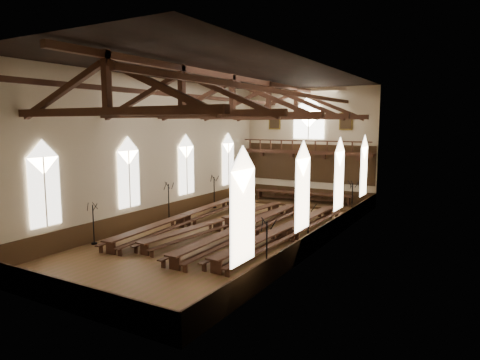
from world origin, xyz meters
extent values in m
plane|color=brown|center=(0.00, 0.00, 0.00)|extent=(26.00, 26.00, 0.00)
plane|color=#B8A78B|center=(0.00, 13.00, 5.00)|extent=(12.00, 0.00, 12.00)
plane|color=#B8A78B|center=(0.00, -13.00, 5.00)|extent=(12.00, 0.00, 12.00)
plane|color=#B8A78B|center=(-6.00, 0.00, 5.00)|extent=(0.00, 26.00, 26.00)
plane|color=#B8A78B|center=(6.00, 0.00, 5.00)|extent=(0.00, 26.00, 26.00)
plane|color=black|center=(0.00, 0.00, 10.00)|extent=(26.00, 26.00, 0.00)
cube|color=#382210|center=(0.00, 12.96, 0.60)|extent=(11.90, 0.08, 1.20)
cube|color=#382210|center=(0.00, -12.96, 0.60)|extent=(11.90, 0.08, 1.20)
cube|color=#382210|center=(-5.96, 0.00, 0.60)|extent=(0.08, 25.90, 1.20)
cube|color=#382210|center=(5.96, 0.00, 0.60)|extent=(0.08, 25.90, 1.20)
cube|color=white|center=(-5.90, -9.00, 3.40)|extent=(0.05, 1.80, 3.60)
cube|color=white|center=(-5.90, -9.00, 5.20)|extent=(0.05, 1.80, 1.80)
cylinder|color=#B8A78B|center=(-5.86, -9.00, 3.40)|extent=(0.08, 0.08, 3.60)
cube|color=white|center=(-5.90, -3.00, 3.40)|extent=(0.05, 1.80, 3.60)
cube|color=white|center=(-5.90, -3.00, 5.20)|extent=(0.05, 1.80, 1.80)
cylinder|color=#B8A78B|center=(-5.86, -3.00, 3.40)|extent=(0.08, 0.08, 3.60)
cube|color=white|center=(-5.90, 3.00, 3.40)|extent=(0.05, 1.80, 3.60)
cube|color=white|center=(-5.90, 3.00, 5.20)|extent=(0.05, 1.80, 1.80)
cylinder|color=#B8A78B|center=(-5.86, 3.00, 3.40)|extent=(0.08, 0.08, 3.60)
cube|color=white|center=(-5.90, 9.00, 3.40)|extent=(0.05, 1.80, 3.60)
cube|color=white|center=(-5.90, 9.00, 5.20)|extent=(0.05, 1.80, 1.80)
cylinder|color=#B8A78B|center=(-5.86, 9.00, 3.40)|extent=(0.08, 0.08, 3.60)
cube|color=white|center=(5.90, -9.00, 3.40)|extent=(0.05, 1.80, 3.60)
cube|color=white|center=(5.90, -9.00, 5.20)|extent=(0.05, 1.80, 1.80)
cylinder|color=#B8A78B|center=(5.86, -9.00, 3.40)|extent=(0.08, 0.08, 3.60)
cube|color=white|center=(5.90, -3.00, 3.40)|extent=(0.05, 1.80, 3.60)
cube|color=white|center=(5.90, -3.00, 5.20)|extent=(0.05, 1.80, 1.80)
cylinder|color=#B8A78B|center=(5.86, -3.00, 3.40)|extent=(0.08, 0.08, 3.60)
cube|color=white|center=(5.90, 3.00, 3.40)|extent=(0.05, 1.80, 3.60)
cube|color=white|center=(5.90, 3.00, 5.20)|extent=(0.05, 1.80, 1.80)
cylinder|color=#B8A78B|center=(5.86, 3.00, 3.40)|extent=(0.08, 0.08, 3.60)
cube|color=white|center=(5.90, 9.00, 3.40)|extent=(0.05, 1.80, 3.60)
cube|color=white|center=(5.90, 9.00, 5.20)|extent=(0.05, 1.80, 1.80)
cylinder|color=#B8A78B|center=(5.86, 9.00, 3.40)|extent=(0.08, 0.08, 3.60)
cube|color=white|center=(0.00, 12.90, 6.80)|extent=(2.80, 0.05, 2.40)
cube|color=white|center=(0.00, 12.90, 8.00)|extent=(2.80, 0.05, 2.80)
cylinder|color=#B8A78B|center=(0.00, 12.86, 6.80)|extent=(0.10, 0.10, 2.40)
cube|color=#371C11|center=(0.00, 12.35, 4.40)|extent=(11.80, 1.20, 0.20)
cube|color=#382210|center=(0.00, 12.94, 3.45)|extent=(11.80, 0.10, 3.30)
cube|color=#371C11|center=(0.00, 11.81, 5.45)|extent=(11.60, 0.12, 0.10)
cube|color=#371C11|center=(0.00, 11.81, 4.55)|extent=(11.60, 0.12, 0.10)
cube|color=#371C11|center=(-4.50, 12.75, 4.15)|extent=(0.35, 0.40, 0.50)
cube|color=#371C11|center=(-1.50, 12.75, 4.15)|extent=(0.35, 0.40, 0.50)
cube|color=#371C11|center=(1.50, 12.75, 4.15)|extent=(0.35, 0.40, 0.50)
cube|color=#371C11|center=(4.50, 12.75, 4.15)|extent=(0.35, 0.40, 0.50)
cube|color=brown|center=(-3.30, 12.91, 7.10)|extent=(1.15, 0.06, 1.45)
cube|color=black|center=(-3.30, 12.87, 7.10)|extent=(0.95, 0.04, 1.25)
cube|color=brown|center=(3.30, 12.91, 7.10)|extent=(1.15, 0.06, 1.45)
cube|color=black|center=(3.30, 12.87, 7.10)|extent=(0.95, 0.04, 1.25)
cube|color=#371C11|center=(0.00, -10.00, 7.40)|extent=(11.70, 0.35, 0.35)
cube|color=#371C11|center=(0.00, -10.00, 8.70)|extent=(0.30, 0.30, 2.40)
cube|color=#371C11|center=(-2.88, -10.00, 8.30)|extent=(5.44, 0.26, 2.40)
cube|color=#371C11|center=(2.88, -10.00, 8.30)|extent=(5.44, 0.26, 2.40)
cube|color=#371C11|center=(0.00, -5.00, 7.40)|extent=(11.70, 0.35, 0.35)
cube|color=#371C11|center=(0.00, -5.00, 8.70)|extent=(0.30, 0.30, 2.40)
cube|color=#371C11|center=(-2.88, -5.00, 8.30)|extent=(5.44, 0.26, 2.40)
cube|color=#371C11|center=(2.88, -5.00, 8.30)|extent=(5.44, 0.26, 2.40)
cube|color=#371C11|center=(0.00, 0.00, 7.40)|extent=(11.70, 0.35, 0.35)
cube|color=#371C11|center=(0.00, 0.00, 8.70)|extent=(0.30, 0.30, 2.40)
cube|color=#371C11|center=(-2.88, 0.00, 8.30)|extent=(5.44, 0.26, 2.40)
cube|color=#371C11|center=(2.88, 0.00, 8.30)|extent=(5.44, 0.26, 2.40)
cube|color=#371C11|center=(0.00, 5.00, 7.40)|extent=(11.70, 0.35, 0.35)
cube|color=#371C11|center=(0.00, 5.00, 8.70)|extent=(0.30, 0.30, 2.40)
cube|color=#371C11|center=(-2.88, 5.00, 8.30)|extent=(5.44, 0.26, 2.40)
cube|color=#371C11|center=(2.88, 5.00, 8.30)|extent=(5.44, 0.26, 2.40)
cube|color=#371C11|center=(0.00, 10.00, 7.40)|extent=(11.70, 0.35, 0.35)
cube|color=#371C11|center=(0.00, 10.00, 8.70)|extent=(0.30, 0.30, 2.40)
cube|color=#371C11|center=(-2.88, 10.00, 8.30)|extent=(5.44, 0.26, 2.40)
cube|color=#371C11|center=(2.88, 10.00, 8.30)|extent=(5.44, 0.26, 2.40)
cube|color=#371C11|center=(-3.36, 0.00, 8.70)|extent=(0.25, 25.70, 0.25)
cube|color=#371C11|center=(3.36, 0.00, 8.70)|extent=(0.25, 25.70, 0.25)
cube|color=#371C11|center=(0.00, 0.00, 9.70)|extent=(0.30, 25.70, 0.30)
cube|color=#371C11|center=(-3.82, -3.86, 0.74)|extent=(1.31, 7.38, 0.08)
cube|color=#371C11|center=(-3.82, -7.17, 0.35)|extent=(0.63, 0.13, 0.70)
cube|color=#371C11|center=(-3.82, -0.56, 0.35)|extent=(0.63, 0.13, 0.70)
cube|color=#371C11|center=(-3.82, -3.86, 0.26)|extent=(0.60, 6.49, 0.08)
cube|color=#371C11|center=(-4.47, -3.91, 0.44)|extent=(0.87, 7.34, 0.06)
cube|color=#371C11|center=(-4.47, -7.27, 0.20)|extent=(0.24, 0.09, 0.41)
cube|color=#371C11|center=(-4.47, -0.56, 0.20)|extent=(0.24, 0.09, 0.41)
cube|color=#371C11|center=(-3.17, -3.81, 0.44)|extent=(0.87, 7.34, 0.06)
cube|color=#371C11|center=(-3.17, -7.17, 0.20)|extent=(0.24, 0.09, 0.41)
cube|color=#371C11|center=(-3.17, -0.45, 0.20)|extent=(0.24, 0.09, 0.41)
cube|color=#371C11|center=(-3.82, 3.54, 0.74)|extent=(1.31, 7.38, 0.08)
cube|color=#371C11|center=(-3.82, 0.23, 0.35)|extent=(0.63, 0.13, 0.70)
cube|color=#371C11|center=(-3.82, 6.84, 0.35)|extent=(0.63, 0.13, 0.70)
cube|color=#371C11|center=(-3.82, 3.54, 0.26)|extent=(0.60, 6.49, 0.08)
cube|color=#371C11|center=(-4.47, 3.49, 0.44)|extent=(0.87, 7.34, 0.06)
cube|color=#371C11|center=(-4.47, 0.13, 0.20)|extent=(0.24, 0.09, 0.41)
cube|color=#371C11|center=(-4.47, 6.84, 0.20)|extent=(0.24, 0.09, 0.41)
cube|color=#371C11|center=(-3.17, 3.59, 0.44)|extent=(0.87, 7.34, 0.06)
cube|color=#371C11|center=(-3.17, 0.23, 0.20)|extent=(0.24, 0.09, 0.41)
cube|color=#371C11|center=(-3.17, 6.95, 0.20)|extent=(0.24, 0.09, 0.41)
cube|color=#371C11|center=(-0.98, -3.28, 0.70)|extent=(1.29, 6.91, 0.08)
cube|color=#371C11|center=(-0.98, -6.38, 0.33)|extent=(0.59, 0.13, 0.66)
cube|color=#371C11|center=(-0.98, -0.19, 0.33)|extent=(0.59, 0.13, 0.66)
cube|color=#371C11|center=(-0.98, -3.28, 0.25)|extent=(0.61, 6.08, 0.08)
cube|color=#371C11|center=(-1.58, -3.23, 0.41)|extent=(0.87, 6.88, 0.06)
cube|color=#371C11|center=(-1.58, -6.37, 0.19)|extent=(0.23, 0.09, 0.38)
cube|color=#371C11|center=(-1.58, -0.08, 0.19)|extent=(0.23, 0.09, 0.38)
cube|color=#371C11|center=(-0.37, -3.34, 0.41)|extent=(0.87, 6.88, 0.06)
cube|color=#371C11|center=(-0.37, -6.48, 0.19)|extent=(0.23, 0.09, 0.38)
cube|color=#371C11|center=(-0.37, -0.19, 0.19)|extent=(0.23, 0.09, 0.38)
cube|color=#371C11|center=(-0.98, 4.12, 0.70)|extent=(1.29, 6.91, 0.08)
cube|color=#371C11|center=(-0.98, 1.02, 0.33)|extent=(0.59, 0.13, 0.66)
cube|color=#371C11|center=(-0.98, 7.21, 0.33)|extent=(0.59, 0.13, 0.66)
cube|color=#371C11|center=(-0.98, 4.12, 0.25)|extent=(0.61, 6.08, 0.08)
cube|color=#371C11|center=(-1.58, 4.17, 0.41)|extent=(0.87, 6.88, 0.06)
cube|color=#371C11|center=(-1.58, 1.03, 0.19)|extent=(0.23, 0.09, 0.38)
cube|color=#371C11|center=(-1.58, 7.32, 0.19)|extent=(0.23, 0.09, 0.38)
cube|color=#371C11|center=(-0.37, 4.06, 0.41)|extent=(0.87, 6.88, 0.06)
cube|color=#371C11|center=(-0.37, 0.92, 0.19)|extent=(0.23, 0.09, 0.38)
cube|color=#371C11|center=(-0.37, 7.21, 0.19)|extent=(0.23, 0.09, 0.38)
cube|color=#371C11|center=(1.14, -4.09, 0.74)|extent=(0.84, 7.32, 0.08)
cube|color=#371C11|center=(1.14, -7.38, 0.35)|extent=(0.62, 0.09, 0.70)
cube|color=#371C11|center=(1.14, -0.80, 0.35)|extent=(0.62, 0.09, 0.70)
cube|color=#371C11|center=(1.14, -4.09, 0.26)|extent=(0.18, 6.47, 0.08)
cube|color=#371C11|center=(0.50, -4.10, 0.44)|extent=(0.40, 7.31, 0.06)
cube|color=#371C11|center=(0.50, -7.44, 0.20)|extent=(0.23, 0.08, 0.41)
cube|color=#371C11|center=(0.50, -0.76, 0.20)|extent=(0.23, 0.08, 0.41)
cube|color=#371C11|center=(1.79, -4.08, 0.44)|extent=(0.40, 7.31, 0.06)
cube|color=#371C11|center=(1.79, -7.42, 0.20)|extent=(0.23, 0.08, 0.41)
cube|color=#371C11|center=(1.79, -0.74, 0.20)|extent=(0.23, 0.08, 0.41)
cube|color=#371C11|center=(1.14, 3.31, 0.74)|extent=(0.84, 7.32, 0.08)
cube|color=#371C11|center=(1.14, 0.02, 0.35)|extent=(0.62, 0.09, 0.70)
cube|color=#371C11|center=(1.14, 6.60, 0.35)|extent=(0.62, 0.09, 0.70)
cube|color=#371C11|center=(1.14, 3.31, 0.26)|extent=(0.18, 6.47, 0.08)
cube|color=#371C11|center=(0.50, 3.30, 0.44)|extent=(0.40, 7.31, 0.06)
cube|color=#371C11|center=(0.50, -0.04, 0.20)|extent=(0.23, 0.08, 0.41)
cube|color=#371C11|center=(0.50, 6.64, 0.20)|extent=(0.23, 0.08, 0.41)
cube|color=#371C11|center=(1.79, 3.32, 0.44)|extent=(0.40, 7.31, 0.06)
cube|color=#371C11|center=(1.79, -0.02, 0.20)|extent=(0.23, 0.08, 0.41)
cube|color=#371C11|center=(1.79, 6.66, 0.20)|extent=(0.23, 0.08, 0.41)
cube|color=#371C11|center=(3.56, -3.50, 0.75)|extent=(1.05, 7.46, 0.08)
cube|color=#371C11|center=(3.56, -6.85, 0.36)|extent=(0.64, 0.11, 0.71)
cube|color=#371C11|center=(3.56, -0.15, 0.36)|extent=(0.64, 0.11, 0.71)
cube|color=#371C11|center=(3.56, -3.50, 0.27)|extent=(0.36, 6.59, 0.08)
cube|color=#371C11|center=(2.90, -3.47, 0.45)|extent=(0.60, 7.44, 0.06)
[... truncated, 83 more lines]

